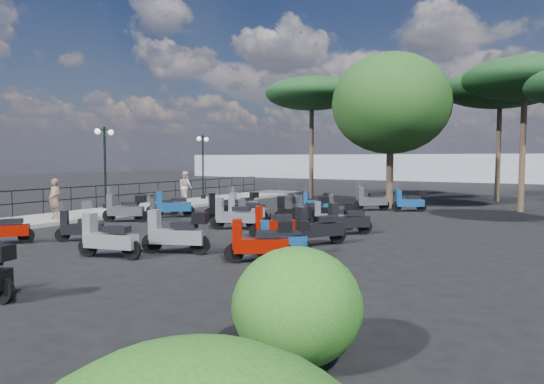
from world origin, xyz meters
The scene contains 36 objects.
ground centered at (0.00, 0.00, 0.00)m, with size 120.00×120.00×0.00m, color black.
sidewalk centered at (-6.50, 3.00, 0.07)m, with size 3.00×30.00×0.15m, color slate.
railing centered at (-7.80, 2.80, 0.90)m, with size 0.04×26.04×1.10m.
lamp_post_1 centered at (-7.53, 2.47, 2.38)m, with size 0.39×1.14×3.90m.
lamp_post_2 centered at (-7.07, 9.19, 2.30)m, with size 0.40×1.10×3.77m.
woman centered at (-5.88, -1.38, 0.95)m, with size 0.59×0.38×1.60m, color brown.
pedestrian_far centered at (-6.34, 6.83, 1.00)m, with size 0.83×0.64×1.70m, color beige.
scooter_1 centered at (-2.78, -5.22, 0.45)m, with size 1.13×1.33×1.31m.
scooter_2 centered at (-3.59, 0.16, 0.54)m, with size 1.64×1.06×1.43m.
scooter_3 centered at (-4.13, 2.76, 0.41)m, with size 1.26×0.97×1.19m.
scooter_4 centered at (-3.03, 2.23, 0.51)m, with size 1.45×1.32×1.47m.
scooter_5 centered at (-1.18, 4.95, 0.49)m, with size 0.85×1.54×1.29m.
scooter_7 centered at (-1.26, -3.69, 0.43)m, with size 1.23×1.08×1.23m.
scooter_8 centered at (1.33, 0.75, 0.50)m, with size 1.72×0.92×1.45m.
scooter_9 centered at (-0.63, 2.78, 0.50)m, with size 1.31×1.42×1.45m.
scooter_10 centered at (0.70, 2.34, 0.49)m, with size 1.57×1.07×1.42m.
scooter_11 centered at (1.11, 7.77, 0.45)m, with size 1.44×0.71×1.19m.
scooter_13 centered at (1.50, -4.93, 0.50)m, with size 1.79×0.73×1.45m.
scooter_14 centered at (3.57, -0.17, 0.47)m, with size 1.37×1.15×1.34m.
scooter_15 centered at (2.47, 3.09, 0.48)m, with size 1.69×0.76×1.38m.
scooter_16 centered at (0.89, 2.59, 0.43)m, with size 0.93×1.39×1.25m.
scooter_17 centered at (3.30, 9.29, 0.51)m, with size 1.42×1.36×1.48m.
scooter_19 centered at (5.11, -3.36, 0.52)m, with size 1.52×1.08×1.37m.
scooter_20 centered at (2.61, -3.60, 0.56)m, with size 1.78×0.96×1.50m.
scooter_21 centered at (2.80, 3.80, 0.52)m, with size 1.29×1.37×1.37m.
scooter_22 centered at (4.36, 2.54, 0.49)m, with size 1.51×0.89×1.29m.
scooter_23 centered at (5.02, 9.92, 0.50)m, with size 1.48×1.07×1.34m.
scooter_24 centered at (5.18, -2.35, 0.45)m, with size 1.27×1.06×1.20m.
scooter_25 centered at (5.27, -0.53, 0.51)m, with size 1.11×1.64×1.48m.
scooter_26 centered at (5.24, 1.73, 0.48)m, with size 1.23×1.39×1.39m.
broadleaf_tree centered at (3.62, 11.17, 5.31)m, with size 6.01×6.01×7.88m.
pine_0 centered at (7.87, 18.24, 6.62)m, with size 6.69×6.69×7.81m.
pine_1 centered at (9.56, 12.60, 6.27)m, with size 5.68×5.68×7.28m.
pine_2 centered at (-2.48, 14.33, 6.58)m, with size 5.88×5.88×7.63m.
shrub_far centered at (8.66, -7.99, 0.73)m, with size 1.63×1.63×1.46m, color #1C4F15.
distant_hills centered at (0.00, 45.00, 1.50)m, with size 70.00×8.00×3.00m, color gray.
Camera 1 is at (11.47, -13.16, 2.56)m, focal length 32.00 mm.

